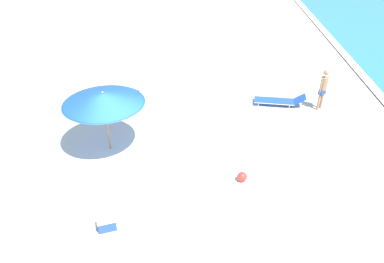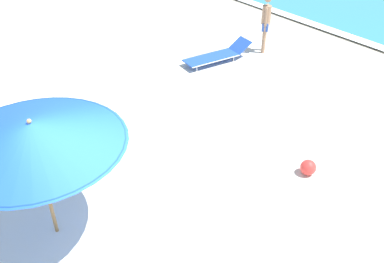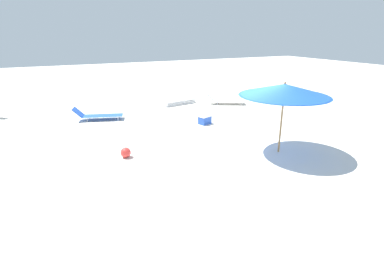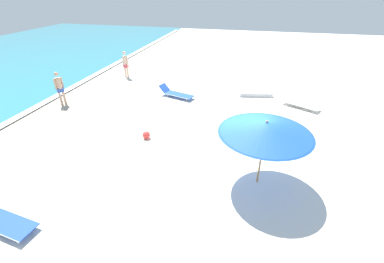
% 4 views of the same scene
% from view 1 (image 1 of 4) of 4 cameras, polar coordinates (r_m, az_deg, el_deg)
% --- Properties ---
extents(ground_plane, '(60.00, 60.00, 0.16)m').
position_cam_1_polar(ground_plane, '(12.68, -9.05, -5.78)').
color(ground_plane, silver).
extents(beach_umbrella, '(2.75, 2.75, 2.26)m').
position_cam_1_polar(beach_umbrella, '(12.67, -13.37, 4.92)').
color(beach_umbrella, '#9E7547').
rests_on(beach_umbrella, ground_plane).
extents(sun_lounger_near_water_left, '(0.87, 2.18, 0.50)m').
position_cam_1_polar(sun_lounger_near_water_left, '(16.45, 13.20, 4.63)').
color(sun_lounger_near_water_left, blue).
rests_on(sun_lounger_near_water_left, ground_plane).
extents(sun_lounger_near_water_right, '(1.19, 2.28, 0.54)m').
position_cam_1_polar(sun_lounger_near_water_right, '(17.08, -11.21, 5.98)').
color(sun_lounger_near_water_right, white).
rests_on(sun_lounger_near_water_right, ground_plane).
extents(beachgoer_shoreline_child, '(0.33, 0.37, 1.76)m').
position_cam_1_polar(beachgoer_shoreline_child, '(16.23, 19.34, 6.33)').
color(beachgoer_shoreline_child, '#A37A5B').
rests_on(beachgoer_shoreline_child, ground_plane).
extents(beach_ball, '(0.32, 0.32, 0.32)m').
position_cam_1_polar(beach_ball, '(11.98, 7.64, -6.85)').
color(beach_ball, red).
rests_on(beach_ball, ground_plane).
extents(cooler_box, '(0.49, 0.59, 0.37)m').
position_cam_1_polar(cooler_box, '(10.66, -12.85, -13.47)').
color(cooler_box, blue).
rests_on(cooler_box, ground_plane).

